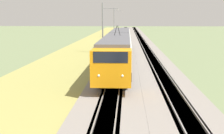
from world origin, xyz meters
The scene contains 8 objects.
ballast_main centered at (50.00, 0.00, 0.15)m, with size 240.00×4.40×0.30m.
ballast_adjacent centered at (50.00, -4.41, 0.15)m, with size 240.00×4.40×0.30m.
track_main centered at (50.00, 0.00, 0.16)m, with size 240.00×1.57×0.45m.
track_adjacent centered at (50.00, -4.41, 0.16)m, with size 240.00×1.57×0.45m.
grass_verge centered at (50.00, 5.57, 0.06)m, with size 240.00×10.63×0.12m.
passenger_train centered at (36.38, 0.00, 2.26)m, with size 39.59×2.93×4.86m.
catenary_mast_mid centered at (44.84, 2.74, 4.13)m, with size 0.22×2.56×7.99m.
catenary_mast_far centered at (85.64, 2.74, 4.36)m, with size 0.22×2.56×8.44m.
Camera 1 is at (-4.17, -1.14, 5.74)m, focal length 50.00 mm.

